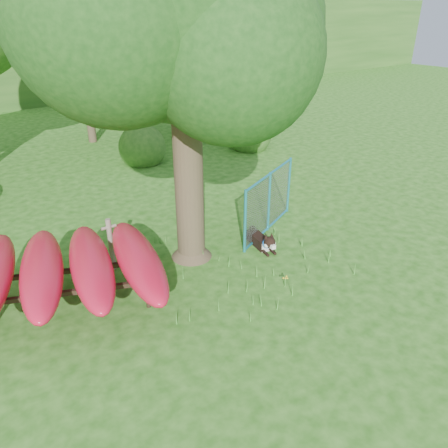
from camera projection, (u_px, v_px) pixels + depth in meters
ground at (249, 288)px, 9.41m from camera, size 80.00×80.00×0.00m
oak_tree at (179, 6)px, 8.20m from camera, size 6.69×5.91×8.16m
wooden_post at (111, 243)px, 9.82m from camera, size 0.34×0.12×1.26m
kayak_rack at (67, 268)px, 8.45m from camera, size 4.19×4.53×1.18m
husky_dog at (262, 241)px, 10.89m from camera, size 0.48×1.23×0.56m
fence_section at (269, 202)px, 11.50m from camera, size 2.60×1.23×2.75m
wildflower_clump at (286, 279)px, 9.36m from camera, size 0.12×0.11×0.26m
bg_tree_c at (80, 43)px, 17.77m from camera, size 4.00×4.00×6.12m
bg_tree_d at (178, 16)px, 17.73m from camera, size 4.80×4.80×7.50m
bg_tree_e at (199, 11)px, 21.41m from camera, size 4.60×4.60×7.55m
shrub_right at (250, 149)px, 18.62m from camera, size 1.80×1.80×1.80m
shrub_mid at (144, 162)px, 16.97m from camera, size 1.80×1.80×1.80m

